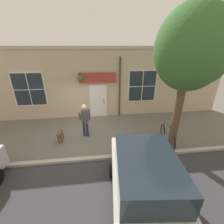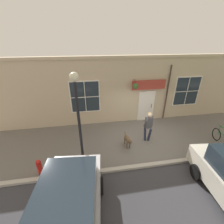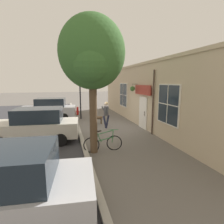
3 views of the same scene
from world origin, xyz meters
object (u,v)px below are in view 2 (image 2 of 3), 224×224
leaning_bicycle (224,139)px  street_lamp (78,110)px  dog_on_leash (128,139)px  fire_hydrant (40,167)px  pedestrian_walking (148,124)px  parked_car_nearest_curb (68,214)px

leaning_bicycle → street_lamp: (0.32, -7.38, 2.42)m
dog_on_leash → fire_hydrant: fire_hydrant is taller
pedestrian_walking → dog_on_leash: size_ratio=1.63×
parked_car_nearest_curb → fire_hydrant: (-2.40, -1.43, -0.48)m
pedestrian_walking → fire_hydrant: pedestrian_walking is taller
leaning_bicycle → dog_on_leash: bearing=-97.8°
pedestrian_walking → dog_on_leash: 1.39m
pedestrian_walking → fire_hydrant: 5.53m
dog_on_leash → parked_car_nearest_curb: 4.45m
pedestrian_walking → parked_car_nearest_curb: bearing=-44.6°
dog_on_leash → pedestrian_walking: bearing=106.5°
leaning_bicycle → street_lamp: 7.78m
pedestrian_walking → street_lamp: size_ratio=0.42×
pedestrian_walking → street_lamp: street_lamp is taller
pedestrian_walking → dog_on_leash: pedestrian_walking is taller
street_lamp → fire_hydrant: (0.14, -1.79, -2.41)m
dog_on_leash → street_lamp: bearing=-66.1°
parked_car_nearest_curb → fire_hydrant: 2.83m
leaning_bicycle → fire_hydrant: leaning_bicycle is taller
dog_on_leash → street_lamp: street_lamp is taller
pedestrian_walking → leaning_bicycle: size_ratio=1.01×
pedestrian_walking → street_lamp: bearing=-68.6°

